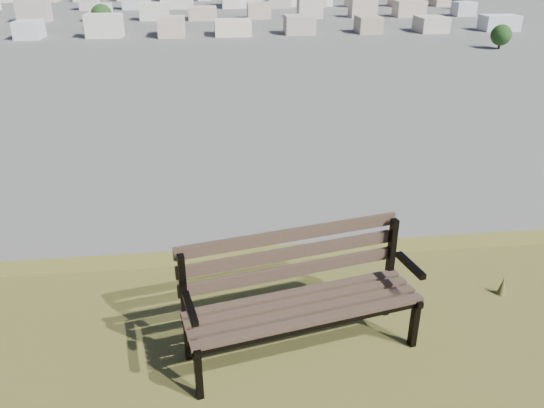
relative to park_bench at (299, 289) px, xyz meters
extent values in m
cube|color=#473129|center=(0.06, -0.27, -0.09)|extent=(1.72, 0.44, 0.03)
cube|color=#473129|center=(0.03, -0.15, -0.09)|extent=(1.72, 0.44, 0.03)
cube|color=#473129|center=(0.01, -0.04, -0.09)|extent=(1.72, 0.44, 0.03)
cube|color=#473129|center=(-0.02, 0.07, -0.09)|extent=(1.72, 0.44, 0.03)
cube|color=#473129|center=(-0.03, 0.15, 0.07)|extent=(1.71, 0.39, 0.10)
cube|color=#473129|center=(-0.04, 0.17, 0.21)|extent=(1.71, 0.39, 0.10)
cube|color=#473129|center=(-0.04, 0.20, 0.35)|extent=(1.71, 0.39, 0.10)
cube|color=black|center=(-0.75, -0.46, -0.30)|extent=(0.06, 0.07, 0.43)
cube|color=black|center=(-0.84, -0.05, -0.07)|extent=(0.06, 0.07, 0.89)
cube|color=black|center=(-0.79, -0.27, -0.12)|extent=(0.15, 0.48, 0.05)
cube|color=black|center=(-0.78, -0.32, 0.12)|extent=(0.12, 0.35, 0.04)
cube|color=black|center=(0.87, -0.12, -0.30)|extent=(0.06, 0.07, 0.43)
cube|color=black|center=(0.79, 0.29, -0.07)|extent=(0.06, 0.07, 0.89)
cube|color=black|center=(0.83, 0.07, -0.12)|extent=(0.15, 0.48, 0.05)
cube|color=black|center=(0.84, 0.03, 0.12)|extent=(0.12, 0.35, 0.04)
cube|color=black|center=(0.06, -0.28, -0.13)|extent=(1.71, 0.40, 0.04)
cube|color=black|center=(-0.02, 0.08, -0.13)|extent=(1.71, 0.40, 0.04)
cone|color=brown|center=(1.90, 0.44, -0.42)|extent=(0.08, 0.08, 0.18)
cube|color=beige|center=(40.58, 307.95, -22.52)|extent=(55.90, 27.99, 5.99)
cube|color=beige|center=(-60.50, 197.24, -22.01)|extent=(11.00, 11.00, 7.00)
cube|color=#ADA095|center=(-36.50, 197.24, -22.01)|extent=(11.00, 11.00, 7.00)
cube|color=#B7A292|center=(-12.50, 197.24, -22.01)|extent=(11.00, 11.00, 7.00)
cube|color=silver|center=(11.50, 197.24, -22.01)|extent=(11.00, 11.00, 7.00)
cube|color=beige|center=(35.50, 197.24, -22.01)|extent=(11.00, 11.00, 7.00)
cube|color=tan|center=(59.50, 197.24, -22.01)|extent=(11.00, 11.00, 7.00)
cube|color=beige|center=(83.50, 197.24, -22.01)|extent=(11.00, 11.00, 7.00)
cube|color=beige|center=(107.50, 197.24, -22.01)|extent=(11.00, 11.00, 7.00)
cube|color=#B7A292|center=(-72.50, 247.24, -22.01)|extent=(11.00, 11.00, 7.00)
cube|color=silver|center=(-48.50, 247.24, -22.01)|extent=(11.00, 11.00, 7.00)
cube|color=beige|center=(-24.50, 247.24, -22.01)|extent=(11.00, 11.00, 7.00)
cube|color=tan|center=(-0.50, 247.24, -22.01)|extent=(11.00, 11.00, 7.00)
cube|color=beige|center=(23.50, 247.24, -22.01)|extent=(11.00, 11.00, 7.00)
cube|color=beige|center=(47.50, 247.24, -22.01)|extent=(11.00, 11.00, 7.00)
cube|color=beige|center=(71.50, 247.24, -22.01)|extent=(11.00, 11.00, 7.00)
cube|color=#ADA095|center=(95.50, 247.24, -22.01)|extent=(11.00, 11.00, 7.00)
cube|color=#B7A292|center=(119.50, 247.24, -22.01)|extent=(11.00, 11.00, 7.00)
cube|color=tan|center=(-84.50, 297.24, -22.01)|extent=(11.00, 11.00, 7.00)
cube|color=beige|center=(-60.50, 297.24, -22.01)|extent=(11.00, 11.00, 7.00)
cube|color=beige|center=(-36.50, 297.24, -22.01)|extent=(11.00, 11.00, 7.00)
cube|color=beige|center=(-12.50, 297.24, -22.01)|extent=(11.00, 11.00, 7.00)
cube|color=#ADA095|center=(11.50, 297.24, -22.01)|extent=(11.00, 11.00, 7.00)
cube|color=#B7A292|center=(35.50, 297.24, -22.01)|extent=(11.00, 11.00, 7.00)
cube|color=silver|center=(59.50, 297.24, -22.01)|extent=(11.00, 11.00, 7.00)
cube|color=beige|center=(83.50, 297.24, -22.01)|extent=(11.00, 11.00, 7.00)
cylinder|color=#322019|center=(89.50, 157.24, -24.46)|extent=(0.80, 0.80, 2.10)
sphere|color=black|center=(89.50, 157.24, -21.31)|extent=(6.30, 6.30, 6.30)
cylinder|color=#322019|center=(-40.50, 217.24, -24.16)|extent=(0.80, 0.80, 2.70)
sphere|color=black|center=(-40.50, 217.24, -20.11)|extent=(8.10, 8.10, 8.10)
cylinder|color=#322019|center=(129.50, 277.24, -24.54)|extent=(0.80, 0.80, 1.95)
sphere|color=black|center=(129.50, 277.24, -21.61)|extent=(5.85, 5.85, 5.85)
cylinder|color=#322019|center=(39.50, 297.24, -24.46)|extent=(0.80, 0.80, 2.10)
camera|label=1|loc=(-0.58, -3.20, 2.25)|focal=35.00mm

